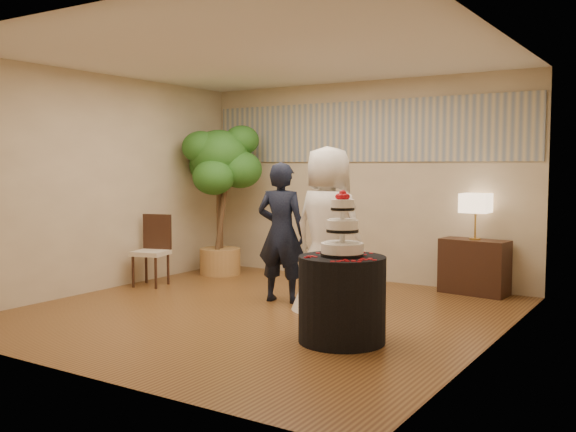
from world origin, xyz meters
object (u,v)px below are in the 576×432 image
Objects in this scene: table_lamp at (475,217)px; side_chair at (151,251)px; console at (474,267)px; ficus_tree at (220,199)px; cake_table at (342,299)px; groom at (281,232)px; wedding_cake at (342,223)px; bride at (328,228)px.

table_lamp is 0.61× the size of side_chair.
console is 3.76m from ficus_tree.
table_lamp is at bearing 82.27° from cake_table.
groom is 2.16m from ficus_tree.
groom is at bearing 140.60° from wedding_cake.
ficus_tree is (-3.25, 2.29, 0.73)m from cake_table.
console is (0.39, 2.85, -0.05)m from cake_table.
groom is 1.86m from wedding_cake.
console is at bearing 82.27° from cake_table.
console is 0.64m from table_lamp.
table_lamp is at bearing 10.28° from side_chair.
bride reaches higher than cake_table.
groom reaches higher than table_lamp.
bride is 2.75m from ficus_tree.
ficus_tree reaches higher than groom.
table_lamp is 3.68m from ficus_tree.
side_chair is (-3.84, -1.80, 0.13)m from console.
wedding_cake is at bearing -31.79° from side_chair.
cake_table is 2.88m from console.
console is at bearing -147.28° from groom.
ficus_tree is at bearing -164.56° from console.
table_lamp is (1.15, 1.74, 0.06)m from bride.
wedding_cake is 0.63× the size of side_chair.
table_lamp is at bearing 8.82° from ficus_tree.
console is at bearing 8.82° from ficus_tree.
cake_table is 2.94m from table_lamp.
groom is 2.07× the size of cake_table.
side_chair is at bearing -154.95° from table_lamp.
ficus_tree reaches higher than bride.
bride is at bearing -13.55° from side_chair.
bride is 2.29× the size of cake_table.
bride is at bearing 124.39° from wedding_cake.
side_chair is (-2.69, -0.06, -0.44)m from bride.
console is 0.37× the size of ficus_tree.
ficus_tree is at bearing 144.80° from wedding_cake.
bride reaches higher than side_chair.
groom is 2.00× the size of console.
bride is 1.45m from cake_table.
console is 4.24m from side_chair.
wedding_cake is at bearing -35.20° from ficus_tree.
groom reaches higher than wedding_cake.
groom is 1.74× the size of side_chair.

